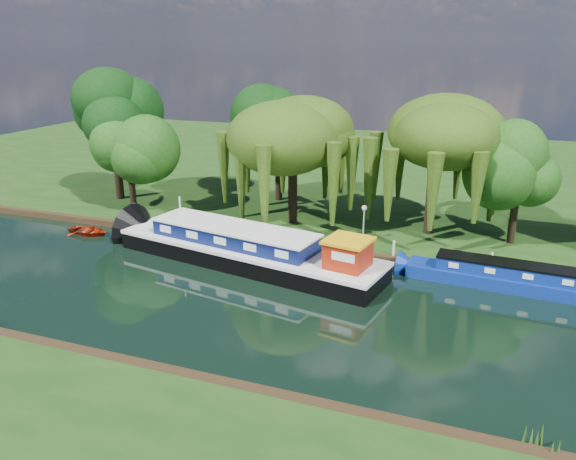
% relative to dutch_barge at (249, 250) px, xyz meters
% --- Properties ---
extents(ground, '(120.00, 120.00, 0.00)m').
position_rel_dutch_barge_xyz_m(ground, '(5.66, -4.82, -0.96)').
color(ground, black).
extents(far_bank, '(120.00, 52.00, 0.45)m').
position_rel_dutch_barge_xyz_m(far_bank, '(5.66, 29.18, -0.74)').
color(far_bank, '#15350E').
rests_on(far_bank, ground).
extents(dutch_barge, '(18.80, 7.41, 3.87)m').
position_rel_dutch_barge_xyz_m(dutch_barge, '(0.00, 0.00, 0.00)').
color(dutch_barge, black).
rests_on(dutch_barge, ground).
extents(narrowboat, '(11.73, 2.70, 1.70)m').
position_rel_dutch_barge_xyz_m(narrowboat, '(15.67, 1.90, -0.36)').
color(narrowboat, navy).
rests_on(narrowboat, ground).
extents(red_dinghy, '(3.35, 2.47, 0.67)m').
position_rel_dutch_barge_xyz_m(red_dinghy, '(-13.66, 1.23, -0.96)').
color(red_dinghy, maroon).
rests_on(red_dinghy, ground).
extents(willow_left, '(7.48, 7.48, 8.97)m').
position_rel_dutch_barge_xyz_m(willow_left, '(0.08, 8.02, 6.00)').
color(willow_left, black).
rests_on(willow_left, far_bank).
extents(willow_right, '(7.32, 7.32, 8.91)m').
position_rel_dutch_barge_xyz_m(willow_right, '(10.20, 9.08, 5.99)').
color(willow_right, black).
rests_on(willow_right, far_bank).
extents(tree_far_left, '(4.65, 4.65, 7.49)m').
position_rel_dutch_barge_xyz_m(tree_far_left, '(-13.06, 6.19, 4.62)').
color(tree_far_left, black).
rests_on(tree_far_left, far_bank).
extents(tree_far_back, '(5.98, 5.98, 10.05)m').
position_rel_dutch_barge_xyz_m(tree_far_back, '(-16.53, 9.11, 6.49)').
color(tree_far_back, black).
rests_on(tree_far_back, far_bank).
extents(tree_far_mid, '(5.49, 5.49, 8.98)m').
position_rel_dutch_barge_xyz_m(tree_far_mid, '(-3.21, 13.56, 5.68)').
color(tree_far_mid, black).
rests_on(tree_far_mid, far_bank).
extents(tree_far_right, '(4.42, 4.42, 7.23)m').
position_rel_dutch_barge_xyz_m(tree_far_right, '(15.81, 8.88, 4.47)').
color(tree_far_right, black).
rests_on(tree_far_right, far_bank).
extents(lamppost, '(0.36, 0.36, 2.56)m').
position_rel_dutch_barge_xyz_m(lamppost, '(6.16, 5.68, 1.46)').
color(lamppost, silver).
rests_on(lamppost, far_bank).
extents(mooring_posts, '(19.16, 0.16, 1.00)m').
position_rel_dutch_barge_xyz_m(mooring_posts, '(5.16, 3.58, -0.01)').
color(mooring_posts, silver).
rests_on(mooring_posts, far_bank).
extents(reeds_near, '(33.70, 1.50, 1.10)m').
position_rel_dutch_barge_xyz_m(reeds_near, '(12.53, -12.39, -0.41)').
color(reeds_near, '#204913').
rests_on(reeds_near, ground).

